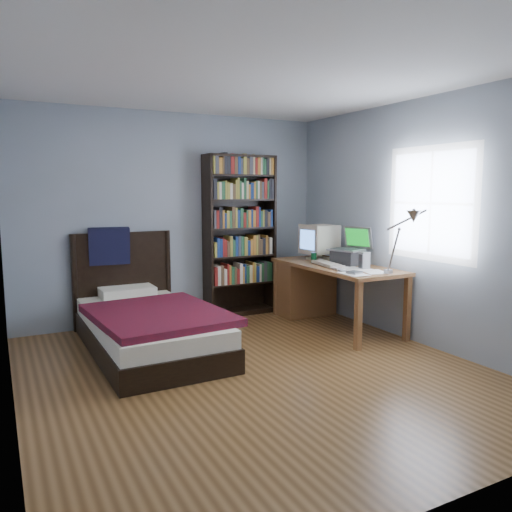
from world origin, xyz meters
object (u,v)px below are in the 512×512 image
at_px(crt_monitor, 319,240).
at_px(bookshelf, 240,235).
at_px(soda_can, 314,258).
at_px(bed, 146,323).
at_px(desk_lamp, 410,223).
at_px(desk, 312,284).
at_px(speaker, 364,261).
at_px(keyboard, 328,264).
at_px(laptop, 347,254).

xyz_separation_m(crt_monitor, bookshelf, (-0.78, 0.63, 0.04)).
relative_size(soda_can, bed, 0.06).
distance_m(soda_can, bed, 2.09).
distance_m(crt_monitor, soda_can, 0.35).
xyz_separation_m(crt_monitor, desk_lamp, (-0.11, -1.61, 0.30)).
bearing_deg(crt_monitor, bookshelf, 141.43).
xyz_separation_m(desk, speaker, (0.07, -0.89, 0.40)).
distance_m(crt_monitor, speaker, 0.87).
relative_size(keyboard, soda_can, 4.04).
xyz_separation_m(laptop, bed, (-2.27, 0.32, -0.60)).
relative_size(keyboard, bookshelf, 0.24).
bearing_deg(laptop, desk_lamp, -97.56).
bearing_deg(speaker, laptop, 91.30).
xyz_separation_m(laptop, keyboard, (-0.23, 0.04, -0.10)).
distance_m(speaker, bed, 2.40).
xyz_separation_m(crt_monitor, soda_can, (-0.22, -0.20, -0.19)).
bearing_deg(keyboard, laptop, -1.71).
relative_size(desk, crt_monitor, 3.94).
bearing_deg(soda_can, desk, 58.46).
distance_m(laptop, speaker, 0.36).
xyz_separation_m(desk, bed, (-2.16, -0.21, -0.17)).
relative_size(desk, keyboard, 3.53).
height_order(speaker, soda_can, speaker).
xyz_separation_m(speaker, bookshelf, (-0.77, 1.49, 0.19)).
xyz_separation_m(crt_monitor, laptop, (0.03, -0.51, -0.13)).
height_order(desk_lamp, soda_can, desk_lamp).
bearing_deg(bookshelf, desk_lamp, -73.32).
bearing_deg(laptop, desk, 101.33).
height_order(bookshelf, bed, bookshelf).
bearing_deg(desk, bed, -174.36).
bearing_deg(crt_monitor, laptop, -86.48).
relative_size(crt_monitor, laptop, 0.95).
height_order(crt_monitor, speaker, crt_monitor).
bearing_deg(soda_can, bed, 179.62).
bearing_deg(desk_lamp, keyboard, 94.39).
bearing_deg(bookshelf, desk, -40.17).
height_order(crt_monitor, laptop, laptop).
bearing_deg(desk_lamp, soda_can, 94.09).
distance_m(laptop, keyboard, 0.26).
bearing_deg(desk, soda_can, -121.54).
relative_size(laptop, desk_lamp, 0.67).
relative_size(speaker, soda_can, 1.55).
bearing_deg(desk_lamp, desk, 88.65).
bearing_deg(laptop, crt_monitor, 93.52).
xyz_separation_m(desk_lamp, keyboard, (-0.09, 1.15, -0.53)).
relative_size(crt_monitor, keyboard, 0.90).
xyz_separation_m(keyboard, bookshelf, (-0.58, 1.09, 0.27)).
xyz_separation_m(laptop, soda_can, (-0.25, 0.31, -0.06)).
distance_m(laptop, bed, 2.37).
distance_m(speaker, soda_can, 0.69).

